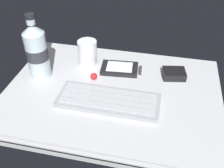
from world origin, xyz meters
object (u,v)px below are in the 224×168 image
(handheld_device, at_px, (121,69))
(trackball_mouse, at_px, (94,76))
(water_bottle, at_px, (37,51))
(juice_cup, at_px, (88,54))
(charger_block, at_px, (174,74))
(keyboard, at_px, (108,100))

(handheld_device, relative_size, trackball_mouse, 6.03)
(handheld_device, bearing_deg, water_bottle, -162.03)
(juice_cup, xyz_separation_m, charger_block, (0.29, -0.02, -0.03))
(water_bottle, xyz_separation_m, charger_block, (0.42, 0.08, -0.08))
(keyboard, height_order, water_bottle, water_bottle)
(keyboard, xyz_separation_m, charger_block, (0.18, 0.16, 0.00))
(handheld_device, bearing_deg, keyboard, -93.05)
(keyboard, bearing_deg, charger_block, 42.60)
(handheld_device, xyz_separation_m, water_bottle, (-0.25, -0.08, 0.08))
(handheld_device, xyz_separation_m, trackball_mouse, (-0.08, -0.07, 0.00))
(juice_cup, bearing_deg, water_bottle, -142.60)
(juice_cup, bearing_deg, handheld_device, -8.47)
(water_bottle, bearing_deg, keyboard, -18.83)
(water_bottle, relative_size, trackball_mouse, 9.45)
(water_bottle, xyz_separation_m, trackball_mouse, (0.17, 0.02, -0.08))
(keyboard, height_order, juice_cup, juice_cup)
(keyboard, relative_size, handheld_device, 2.19)
(keyboard, xyz_separation_m, water_bottle, (-0.24, 0.08, 0.08))
(keyboard, relative_size, water_bottle, 1.39)
(handheld_device, bearing_deg, charger_block, 0.62)
(juice_cup, bearing_deg, charger_block, -3.16)
(trackball_mouse, bearing_deg, juice_cup, 117.53)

